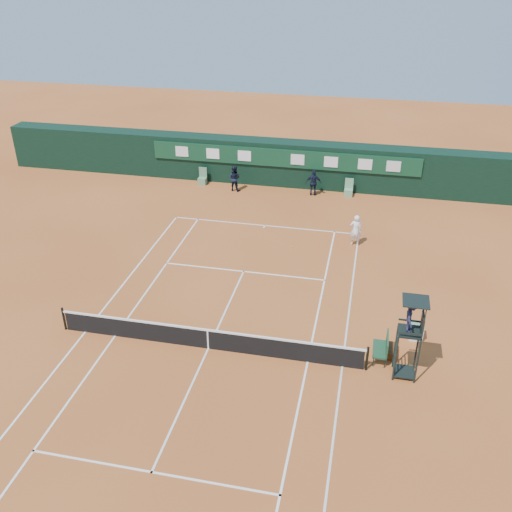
{
  "coord_description": "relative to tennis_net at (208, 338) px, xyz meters",
  "views": [
    {
      "loc": [
        5.82,
        -17.88,
        14.65
      ],
      "look_at": [
        0.73,
        6.0,
        1.2
      ],
      "focal_mm": 40.0,
      "sensor_mm": 36.0,
      "label": 1
    }
  ],
  "objects": [
    {
      "name": "ball_kid_left",
      "position": [
        -3.07,
        16.82,
        0.36
      ],
      "size": [
        0.94,
        0.78,
        1.74
      ],
      "primitive_type": "imported",
      "rotation": [
        0.0,
        0.0,
        2.99
      ],
      "color": "black",
      "rests_on": "ground"
    },
    {
      "name": "umpire_chair",
      "position": [
        7.81,
        0.02,
        1.95
      ],
      "size": [
        0.96,
        0.95,
        3.42
      ],
      "color": "black",
      "rests_on": "ground"
    },
    {
      "name": "player_bench",
      "position": [
        6.99,
        0.82,
        0.09
      ],
      "size": [
        0.56,
        1.2,
        1.1
      ],
      "color": "#193F27",
      "rests_on": "ground"
    },
    {
      "name": "linesman_chair_right",
      "position": [
        4.5,
        17.48,
        -0.19
      ],
      "size": [
        0.55,
        0.5,
        1.15
      ],
      "color": "#63976B",
      "rests_on": "ground"
    },
    {
      "name": "back_wall",
      "position": [
        0.0,
        18.74,
        1.0
      ],
      "size": [
        40.0,
        1.65,
        3.0
      ],
      "color": "black",
      "rests_on": "ground"
    },
    {
      "name": "court_lines",
      "position": [
        0.0,
        0.0,
        -0.5
      ],
      "size": [
        11.05,
        23.85,
        0.01
      ],
      "color": "silver",
      "rests_on": "ground"
    },
    {
      "name": "tennis_net",
      "position": [
        0.0,
        0.0,
        0.0
      ],
      "size": [
        12.9,
        0.1,
        1.1
      ],
      "color": "black",
      "rests_on": "ground"
    },
    {
      "name": "ball_kid_right",
      "position": [
        2.22,
        17.08,
        0.36
      ],
      "size": [
        1.06,
        0.55,
        1.74
      ],
      "primitive_type": "imported",
      "rotation": [
        0.0,
        0.0,
        3.26
      ],
      "color": "black",
      "rests_on": "ground"
    },
    {
      "name": "tennis_bag",
      "position": [
        7.38,
        1.18,
        -0.34
      ],
      "size": [
        0.42,
        0.89,
        0.33
      ],
      "primitive_type": "cube",
      "rotation": [
        0.0,
        0.0,
        -0.04
      ],
      "color": "black",
      "rests_on": "ground"
    },
    {
      "name": "player",
      "position": [
        5.32,
        10.54,
        0.38
      ],
      "size": [
        0.67,
        0.45,
        1.79
      ],
      "primitive_type": "imported",
      "rotation": [
        0.0,
        0.0,
        3.18
      ],
      "color": "white",
      "rests_on": "ground"
    },
    {
      "name": "ground",
      "position": [
        0.0,
        0.0,
        -0.51
      ],
      "size": [
        90.0,
        90.0,
        0.0
      ],
      "primitive_type": "plane",
      "color": "#B65E2B",
      "rests_on": "ground"
    },
    {
      "name": "tennis_ball",
      "position": [
        1.97,
        9.5,
        -0.48
      ],
      "size": [
        0.06,
        0.06,
        0.06
      ],
      "primitive_type": "sphere",
      "color": "#D1DB32",
      "rests_on": "ground"
    },
    {
      "name": "cooler",
      "position": [
        8.36,
        2.51,
        -0.18
      ],
      "size": [
        0.57,
        0.57,
        0.65
      ],
      "color": "white",
      "rests_on": "ground"
    },
    {
      "name": "linesman_chair_left",
      "position": [
        -5.5,
        17.48,
        -0.19
      ],
      "size": [
        0.55,
        0.5,
        1.15
      ],
      "color": "#5B8B60",
      "rests_on": "ground"
    }
  ]
}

